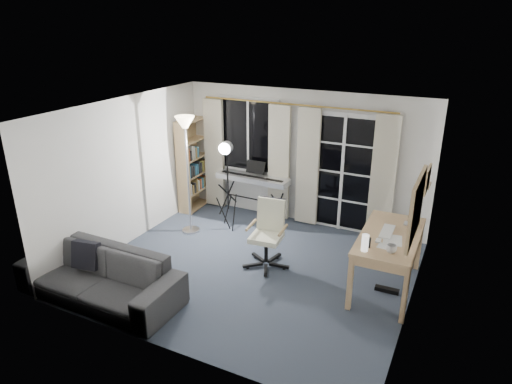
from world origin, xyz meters
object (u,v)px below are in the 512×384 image
desk (390,241)px  monitor (414,204)px  sofa (99,269)px  office_chair (269,227)px  torchiere_lamp (186,140)px  keyboard_piano (253,179)px  mug (391,248)px  bookshelf (192,166)px  studio_light (226,158)px

desk → monitor: (0.20, 0.45, 0.41)m
sofa → desk: bearing=30.1°
office_chair → torchiere_lamp: bearing=161.3°
keyboard_piano → desk: keyboard_piano is taller
mug → bookshelf: bearing=156.7°
monitor → sofa: (-3.56, -2.38, -0.68)m
keyboard_piano → mug: keyboard_piano is taller
torchiere_lamp → studio_light: size_ratio=1.25×
keyboard_piano → bookshelf: bearing=-176.4°
keyboard_piano → desk: (2.71, -1.31, -0.05)m
torchiere_lamp → mug: torchiere_lamp is taller
monitor → sofa: 4.34m
keyboard_piano → torchiere_lamp: bearing=-124.2°
bookshelf → mug: bookshelf is taller
bookshelf → keyboard_piano: bookshelf is taller
mug → sofa: bearing=-157.5°
keyboard_piano → studio_light: (-0.18, -0.64, 0.55)m
studio_light → monitor: bearing=-12.8°
bookshelf → monitor: (4.20, -0.82, 0.28)m
studio_light → office_chair: (1.15, -0.76, -0.71)m
mug → sofa: mug is taller
studio_light → office_chair: bearing=-42.1°
keyboard_piano → monitor: monitor is taller
studio_light → sofa: size_ratio=0.73×
studio_light → office_chair: studio_light is taller
torchiere_lamp → office_chair: bearing=-13.1°
studio_light → desk: 3.03m
studio_light → torchiere_lamp: bearing=-155.0°
studio_light → keyboard_piano: bearing=65.6°
bookshelf → desk: (4.00, -1.27, -0.13)m
torchiere_lamp → studio_light: (0.55, 0.36, -0.33)m
bookshelf → mug: (4.10, -1.77, 0.04)m
monitor → sofa: size_ratio=0.26×
bookshelf → office_chair: size_ratio=1.74×
desk → sofa: (-3.36, -1.93, -0.27)m
bookshelf → monitor: bearing=-14.0°
keyboard_piano → mug: size_ratio=10.50×
bookshelf → studio_light: size_ratio=1.08×
bookshelf → desk: size_ratio=1.16×
office_chair → monitor: (1.94, 0.54, 0.52)m
studio_light → bookshelf: bearing=142.9°
mug → desk: bearing=101.3°
torchiere_lamp → keyboard_piano: bearing=54.1°
bookshelf → sofa: 3.29m
desk → monitor: size_ratio=2.61×
office_chair → mug: office_chair is taller
bookshelf → torchiere_lamp: size_ratio=0.87×
studio_light → sofa: 2.79m
sofa → office_chair: bearing=49.1°
torchiere_lamp → keyboard_piano: size_ratio=1.46×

